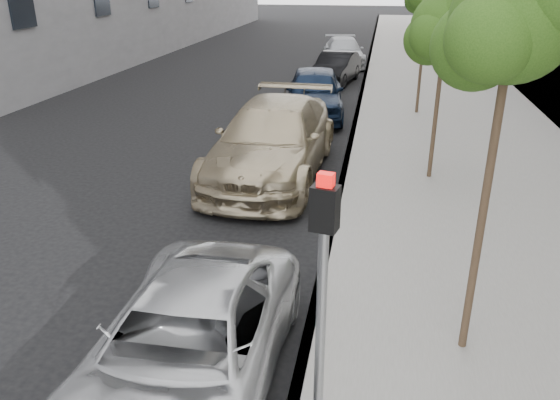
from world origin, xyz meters
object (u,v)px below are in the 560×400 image
(sedan_blue, at_px, (314,92))
(tree_near, at_px, (516,20))
(sedan_black, at_px, (336,68))
(tree_mid, at_px, (447,27))
(sedan_rear, at_px, (343,52))
(minivan, at_px, (187,348))
(signal_pole, at_px, (322,283))
(suv, at_px, (273,140))

(sedan_blue, bearing_deg, tree_near, -80.36)
(sedan_black, bearing_deg, tree_mid, -64.99)
(tree_near, bearing_deg, sedan_rear, 98.15)
(tree_near, relative_size, minivan, 1.06)
(signal_pole, bearing_deg, tree_mid, 90.64)
(tree_near, height_order, signal_pole, tree_near)
(minivan, bearing_deg, tree_mid, 66.51)
(tree_mid, xyz_separation_m, suv, (-3.80, -0.19, -2.69))
(minivan, distance_m, sedan_black, 19.82)
(sedan_blue, bearing_deg, minivan, -95.41)
(minivan, relative_size, suv, 0.76)
(tree_near, distance_m, suv, 8.08)
(tree_near, distance_m, sedan_rear, 24.08)
(signal_pole, height_order, suv, signal_pole)
(tree_mid, bearing_deg, suv, -177.11)
(signal_pole, bearing_deg, tree_near, 58.81)
(sedan_black, bearing_deg, sedan_rear, 100.07)
(minivan, height_order, suv, suv)
(sedan_blue, distance_m, sedan_black, 6.11)
(tree_near, xyz_separation_m, suv, (-3.80, 6.31, -3.33))
(signal_pole, height_order, sedan_rear, signal_pole)
(sedan_rear, bearing_deg, sedan_blue, -100.26)
(tree_mid, distance_m, minivan, 8.99)
(minivan, xyz_separation_m, sedan_black, (0.00, 19.82, 0.03))
(signal_pole, relative_size, minivan, 0.64)
(sedan_rear, bearing_deg, tree_mid, -88.22)
(tree_mid, height_order, signal_pole, tree_mid)
(suv, height_order, sedan_blue, suv)
(sedan_black, xyz_separation_m, sedan_rear, (-0.05, 5.08, 0.03))
(tree_mid, relative_size, sedan_black, 1.06)
(tree_near, xyz_separation_m, signal_pole, (-1.73, -1.82, -2.22))
(suv, bearing_deg, tree_near, -56.99)
(tree_mid, bearing_deg, sedan_blue, 121.02)
(tree_mid, relative_size, minivan, 0.93)
(minivan, bearing_deg, sedan_blue, 90.47)
(signal_pole, distance_m, minivan, 2.15)
(tree_near, relative_size, sedan_black, 1.20)
(suv, distance_m, sedan_black, 12.20)
(suv, bearing_deg, tree_mid, 4.82)
(sedan_blue, bearing_deg, signal_pole, -89.03)
(tree_near, bearing_deg, sedan_blue, 105.96)
(tree_near, distance_m, tree_mid, 6.53)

